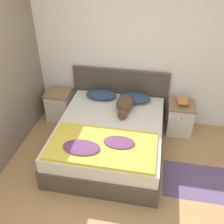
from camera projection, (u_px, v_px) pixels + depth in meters
ground_plane at (89, 206)px, 3.41m from camera, size 16.00×16.00×0.00m
wall_back at (118, 52)px, 4.41m from camera, size 9.00×0.06×2.55m
wall_side_left at (5, 73)px, 3.76m from camera, size 0.06×3.10×2.55m
bed at (110, 138)px, 4.12m from camera, size 1.63×1.91×0.53m
headboard at (120, 93)px, 4.77m from camera, size 1.71×0.06×1.00m
nightstand_left at (60, 105)px, 4.88m from camera, size 0.44×0.43×0.55m
nightstand_right at (180, 118)px, 4.54m from camera, size 0.44×0.43×0.55m
pillow_left at (101, 95)px, 4.58m from camera, size 0.54×0.33×0.12m
pillow_right at (135, 98)px, 4.49m from camera, size 0.54×0.33×0.12m
quilt at (101, 146)px, 3.53m from camera, size 1.46×0.78×0.08m
dog at (125, 105)px, 4.23m from camera, size 0.28×0.66×0.23m
book_stack at (183, 102)px, 4.38m from camera, size 0.17×0.23×0.08m
rug at (209, 183)px, 3.71m from camera, size 1.29×0.69×0.00m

